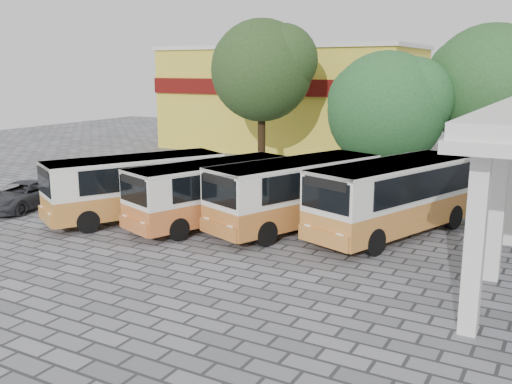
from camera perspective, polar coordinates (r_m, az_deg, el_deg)
The scene contains 10 objects.
ground at distance 20.47m, azimuth -0.72°, elevation -6.44°, with size 90.00×90.00×0.00m, color slate.
shophouse_block at distance 47.58m, azimuth 3.51°, elevation 9.34°, with size 20.40×10.40×8.30m.
bus_far_left at distance 25.58m, azimuth -11.96°, elevation 0.82°, with size 5.70×8.29×2.78m.
bus_centre_left at distance 24.18m, azimuth -4.39°, elevation 0.27°, with size 4.68×7.97×2.69m.
bus_centre_right at distance 23.61m, azimuth 3.99°, elevation 0.22°, with size 5.06×8.47×2.86m.
bus_far_right at distance 23.22m, azimuth 13.67°, elevation -0.15°, with size 5.10×8.76×2.96m.
tree_left at distance 37.31m, azimuth 0.71°, elevation 12.38°, with size 6.84×6.51×9.69m.
tree_middle at distance 30.73m, azimuth 13.05°, elevation 8.33°, with size 6.44×6.13×7.49m.
tree_right at distance 32.96m, azimuth 22.54°, elevation 10.07°, with size 6.91×6.58×8.91m.
parked_car at distance 29.35m, azimuth -22.35°, elevation -0.32°, with size 2.11×4.59×1.27m, color #2C2D33.
Camera 1 is at (9.71, -16.78, 6.56)m, focal length 40.00 mm.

